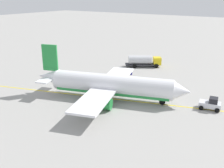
{
  "coord_description": "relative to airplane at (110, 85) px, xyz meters",
  "views": [
    {
      "loc": [
        25.91,
        -38.97,
        19.2
      ],
      "look_at": [
        0.0,
        0.0,
        3.0
      ],
      "focal_mm": 42.14,
      "sensor_mm": 36.0,
      "label": 1
    }
  ],
  "objects": [
    {
      "name": "refueling_worker",
      "position": [
        -4.28,
        15.8,
        -1.91
      ],
      "size": [
        0.5,
        0.6,
        1.71
      ],
      "color": "navy",
      "rests_on": "ground"
    },
    {
      "name": "airplane",
      "position": [
        0.0,
        0.0,
        0.0
      ],
      "size": [
        29.63,
        26.47,
        9.82
      ],
      "color": "white",
      "rests_on": "ground"
    },
    {
      "name": "ground_plane",
      "position": [
        0.44,
        0.14,
        -2.73
      ],
      "size": [
        400.0,
        400.0,
        0.0
      ],
      "primitive_type": "plane",
      "color": "#9E9B96"
    },
    {
      "name": "safety_cone_nose",
      "position": [
        10.15,
        7.8,
        -2.37
      ],
      "size": [
        0.65,
        0.65,
        0.72
      ],
      "primitive_type": "cone",
      "color": "#F2590F",
      "rests_on": "ground"
    },
    {
      "name": "taxi_line_marking",
      "position": [
        0.44,
        0.14,
        -2.72
      ],
      "size": [
        65.3,
        20.32,
        0.01
      ],
      "primitive_type": "cube",
      "rotation": [
        0.0,
        0.0,
        0.3
      ],
      "color": "yellow",
      "rests_on": "ground"
    },
    {
      "name": "pushback_tug",
      "position": [
        17.4,
        5.64,
        -1.72
      ],
      "size": [
        3.89,
        2.84,
        2.2
      ],
      "color": "silver",
      "rests_on": "ground"
    },
    {
      "name": "fuel_tanker",
      "position": [
        -5.22,
        24.32,
        -1.01
      ],
      "size": [
        9.39,
        7.43,
        3.15
      ],
      "color": "#2D2D33",
      "rests_on": "ground"
    }
  ]
}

